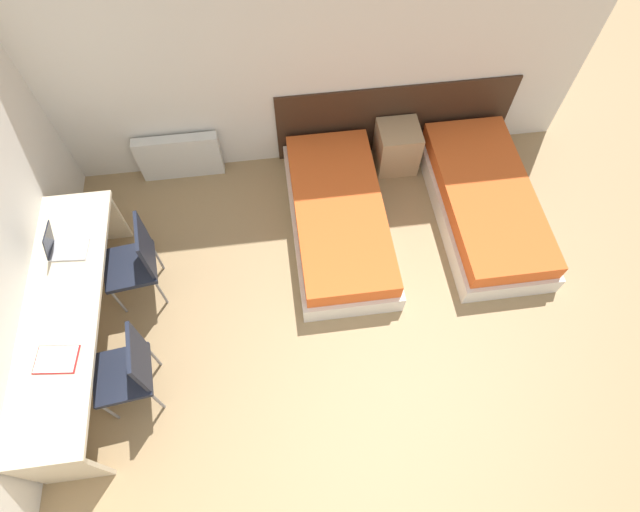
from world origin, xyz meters
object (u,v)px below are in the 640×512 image
(laptop, at_px, (62,247))
(chair_near_laptop, at_px, (136,260))
(bed_near_door, at_px, (484,202))
(bed_near_window, at_px, (339,218))
(chair_near_notebook, at_px, (129,370))
(nightstand, at_px, (397,147))

(laptop, bearing_deg, chair_near_laptop, -0.91)
(bed_near_door, bearing_deg, bed_near_window, 180.00)
(bed_near_window, xyz_separation_m, laptop, (-2.41, -0.40, 0.59))
(chair_near_notebook, distance_m, laptop, 1.19)
(chair_near_notebook, height_order, laptop, laptop)
(chair_near_laptop, relative_size, chair_near_notebook, 1.00)
(nightstand, relative_size, chair_near_laptop, 0.55)
(bed_near_door, relative_size, chair_near_notebook, 2.08)
(bed_near_window, distance_m, chair_near_notebook, 2.39)
(bed_near_window, xyz_separation_m, bed_near_door, (1.51, 0.00, 0.00))
(chair_near_laptop, bearing_deg, nightstand, 18.37)
(nightstand, xyz_separation_m, chair_near_laptop, (-2.64, -1.24, 0.27))
(bed_near_window, relative_size, laptop, 6.21)
(chair_near_notebook, xyz_separation_m, laptop, (-0.52, 1.04, 0.26))
(bed_near_door, distance_m, nightstand, 1.10)
(nightstand, relative_size, laptop, 1.63)
(chair_near_laptop, xyz_separation_m, laptop, (-0.52, 0.05, 0.26))
(chair_near_notebook, bearing_deg, bed_near_door, 16.80)
(bed_near_door, xyz_separation_m, laptop, (-3.92, -0.40, 0.59))
(nightstand, xyz_separation_m, chair_near_notebook, (-2.64, -2.23, 0.27))
(bed_near_window, distance_m, nightstand, 1.10)
(nightstand, bearing_deg, chair_near_notebook, -139.80)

